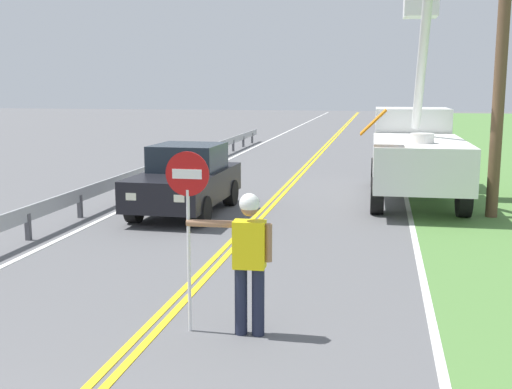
# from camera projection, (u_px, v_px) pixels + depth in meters

# --- Properties ---
(centerline_yellow_left) EXTENTS (0.11, 110.00, 0.01)m
(centerline_yellow_left) POSITION_uv_depth(u_px,v_px,m) (299.00, 172.00, 23.13)
(centerline_yellow_left) COLOR yellow
(centerline_yellow_left) RESTS_ON ground
(centerline_yellow_right) EXTENTS (0.11, 110.00, 0.01)m
(centerline_yellow_right) POSITION_uv_depth(u_px,v_px,m) (304.00, 172.00, 23.09)
(centerline_yellow_right) COLOR yellow
(centerline_yellow_right) RESTS_ON ground
(edge_line_right) EXTENTS (0.12, 110.00, 0.01)m
(edge_line_right) POSITION_uv_depth(u_px,v_px,m) (401.00, 175.00, 22.42)
(edge_line_right) COLOR silver
(edge_line_right) RESTS_ON ground
(edge_line_left) EXTENTS (0.12, 110.00, 0.01)m
(edge_line_left) POSITION_uv_depth(u_px,v_px,m) (206.00, 170.00, 23.80)
(edge_line_left) COLOR silver
(edge_line_left) RESTS_ON ground
(flagger_worker) EXTENTS (1.09, 0.26, 1.83)m
(flagger_worker) POSITION_uv_depth(u_px,v_px,m) (249.00, 255.00, 7.86)
(flagger_worker) COLOR #1E2338
(flagger_worker) RESTS_ON ground
(stop_sign_paddle) EXTENTS (0.56, 0.04, 2.33)m
(stop_sign_paddle) POSITION_uv_depth(u_px,v_px,m) (188.00, 201.00, 7.86)
(stop_sign_paddle) COLOR silver
(stop_sign_paddle) RESTS_ON ground
(utility_bucket_truck) EXTENTS (2.67, 6.84, 5.78)m
(utility_bucket_truck) POSITION_uv_depth(u_px,v_px,m) (415.00, 148.00, 17.67)
(utility_bucket_truck) COLOR white
(utility_bucket_truck) RESTS_ON ground
(oncoming_sedan_nearest) EXTENTS (1.98, 4.14, 1.70)m
(oncoming_sedan_nearest) POSITION_uv_depth(u_px,v_px,m) (186.00, 180.00, 15.61)
(oncoming_sedan_nearest) COLOR black
(oncoming_sedan_nearest) RESTS_ON ground
(utility_pole_near) EXTENTS (1.80, 0.28, 8.98)m
(utility_pole_near) POSITION_uv_depth(u_px,v_px,m) (504.00, 18.00, 14.47)
(utility_pole_near) COLOR brown
(utility_pole_near) RESTS_ON ground
(guardrail_left_shoulder) EXTENTS (0.10, 32.00, 0.71)m
(guardrail_left_shoulder) POSITION_uv_depth(u_px,v_px,m) (161.00, 167.00, 20.60)
(guardrail_left_shoulder) COLOR #9EA0A3
(guardrail_left_shoulder) RESTS_ON ground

